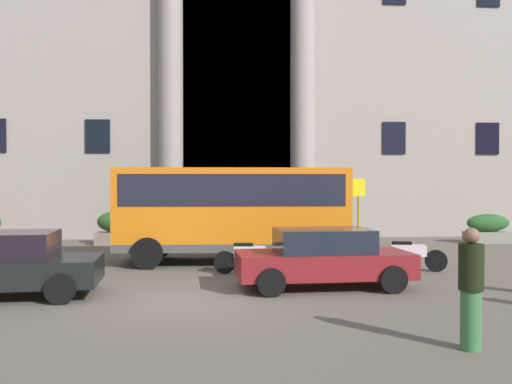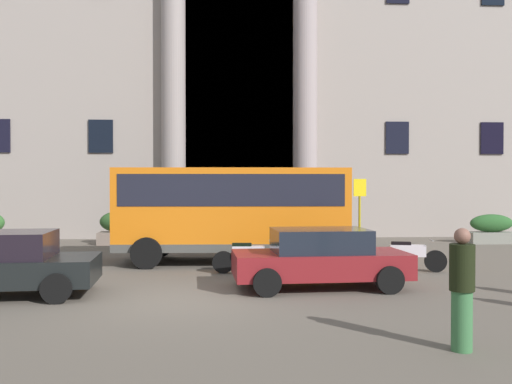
% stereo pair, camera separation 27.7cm
% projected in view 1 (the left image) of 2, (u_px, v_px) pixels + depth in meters
% --- Properties ---
extents(ground_plane, '(80.00, 64.00, 0.12)m').
position_uv_depth(ground_plane, '(182.00, 304.00, 11.46)').
color(ground_plane, '#5B5349').
extents(office_building_facade, '(32.88, 9.76, 20.41)m').
position_uv_depth(office_building_facade, '(202.00, 34.00, 28.72)').
color(office_building_facade, gray).
rests_on(office_building_facade, ground_plane).
extents(orange_minibus, '(7.00, 2.96, 2.89)m').
position_uv_depth(orange_minibus, '(233.00, 207.00, 17.01)').
color(orange_minibus, orange).
rests_on(orange_minibus, ground_plane).
extents(bus_stop_sign, '(0.44, 0.08, 2.59)m').
position_uv_depth(bus_stop_sign, '(359.00, 207.00, 19.16)').
color(bus_stop_sign, '#9E9215').
rests_on(bus_stop_sign, ground_plane).
extents(hedge_planter_west, '(1.85, 0.73, 1.19)m').
position_uv_depth(hedge_planter_west, '(488.00, 229.00, 22.51)').
color(hedge_planter_west, gray).
rests_on(hedge_planter_west, ground_plane).
extents(hedge_planter_entrance_right, '(1.95, 0.79, 1.38)m').
position_uv_depth(hedge_planter_entrance_right, '(258.00, 227.00, 22.15)').
color(hedge_planter_entrance_right, '#6C645C').
rests_on(hedge_planter_entrance_right, ground_plane).
extents(hedge_planter_far_west, '(1.54, 0.98, 1.32)m').
position_uv_depth(hedge_planter_far_west, '(116.00, 229.00, 21.98)').
color(hedge_planter_far_west, gray).
rests_on(hedge_planter_far_west, ground_plane).
extents(parked_compact_extra, '(4.10, 2.10, 1.38)m').
position_uv_depth(parked_compact_extra, '(323.00, 258.00, 12.87)').
color(parked_compact_extra, maroon).
rests_on(parked_compact_extra, ground_plane).
extents(parked_hatchback_near, '(4.24, 2.27, 1.39)m').
position_uv_depth(parked_hatchback_near, '(1.00, 264.00, 11.80)').
color(parked_hatchback_near, black).
rests_on(parked_hatchback_near, ground_plane).
extents(motorcycle_far_end, '(1.97, 0.55, 0.89)m').
position_uv_depth(motorcycle_far_end, '(248.00, 257.00, 14.94)').
color(motorcycle_far_end, black).
rests_on(motorcycle_far_end, ground_plane).
extents(motorcycle_near_kerb, '(2.07, 0.66, 0.89)m').
position_uv_depth(motorcycle_near_kerb, '(407.00, 255.00, 15.32)').
color(motorcycle_near_kerb, black).
rests_on(motorcycle_near_kerb, ground_plane).
extents(pedestrian_man_red_shirt, '(0.36, 0.36, 1.79)m').
position_uv_depth(pedestrian_man_red_shirt, '(471.00, 288.00, 8.06)').
color(pedestrian_man_red_shirt, '#356A3C').
rests_on(pedestrian_man_red_shirt, ground_plane).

